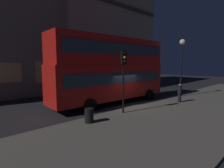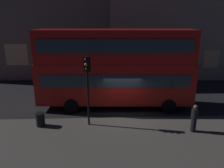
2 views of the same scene
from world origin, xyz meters
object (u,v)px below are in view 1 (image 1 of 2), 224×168
object	(u,v)px
traffic_light_near_kerb	(124,69)
litter_bin	(89,115)
double_decker_bus	(112,68)
traffic_light_far_side	(156,68)
pedestrian	(180,93)
street_lamp	(182,53)

from	to	relation	value
traffic_light_near_kerb	litter_bin	size ratio (longest dim) A/B	5.08
double_decker_bus	traffic_light_far_side	bearing A→B (deg)	16.01
traffic_light_near_kerb	pedestrian	xyz separation A→B (m)	(5.97, -1.04, -2.16)
street_lamp	pedestrian	xyz separation A→B (m)	(-2.70, -1.25, -3.57)
pedestrian	litter_bin	bearing A→B (deg)	103.40
double_decker_bus	street_lamp	bearing A→B (deg)	-19.66
traffic_light_far_side	traffic_light_near_kerb	bearing A→B (deg)	22.13
traffic_light_near_kerb	pedestrian	bearing A→B (deg)	6.41
traffic_light_near_kerb	street_lamp	size ratio (longest dim) A/B	0.73
pedestrian	street_lamp	bearing A→B (deg)	-45.43
double_decker_bus	pedestrian	size ratio (longest dim) A/B	6.90
pedestrian	traffic_light_near_kerb	bearing A→B (deg)	99.94
double_decker_bus	litter_bin	distance (m)	6.11
traffic_light_near_kerb	pedestrian	world-z (taller)	traffic_light_near_kerb
pedestrian	litter_bin	distance (m)	8.90
double_decker_bus	traffic_light_near_kerb	bearing A→B (deg)	-117.03
street_lamp	double_decker_bus	bearing A→B (deg)	157.82
litter_bin	pedestrian	bearing A→B (deg)	-6.39
double_decker_bus	traffic_light_far_side	distance (m)	11.18
double_decker_bus	traffic_light_far_side	size ratio (longest dim) A/B	2.80
pedestrian	double_decker_bus	bearing A→B (deg)	65.92
litter_bin	traffic_light_near_kerb	bearing A→B (deg)	0.95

